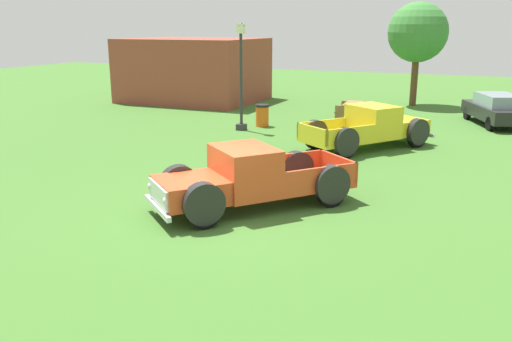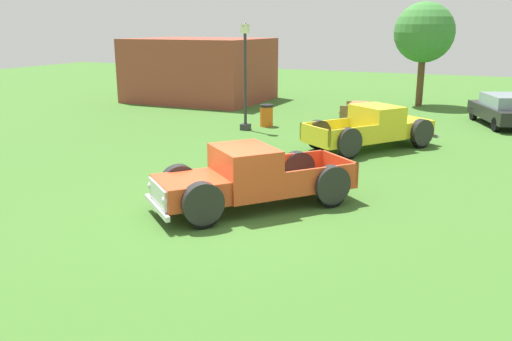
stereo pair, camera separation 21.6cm
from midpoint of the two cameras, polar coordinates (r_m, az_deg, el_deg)
ground_plane at (r=12.59m, az=-3.84°, el=-4.65°), size 80.00×80.00×0.00m
pickup_truck_foreground at (r=12.74m, az=-1.92°, el=-0.99°), size 4.48×4.84×1.50m
pickup_truck_behind_left at (r=19.68m, az=12.11°, el=4.51°), size 4.31×5.04×1.52m
sedan_distant_a at (r=25.80m, az=23.99°, el=6.01°), size 3.04×4.42×1.37m
lamp_post_near at (r=22.28m, az=-1.88°, el=10.11°), size 0.36×0.36×4.36m
picnic_table at (r=25.37m, az=10.06°, el=6.44°), size 1.61×1.91×0.78m
trash_can at (r=23.35m, az=0.40°, el=5.89°), size 0.59×0.59×0.95m
oak_tree_west at (r=30.50m, az=16.62°, el=13.84°), size 3.15×3.15×5.46m
brick_pavilion at (r=31.62m, az=-6.79°, el=10.58°), size 7.33×5.90×3.52m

